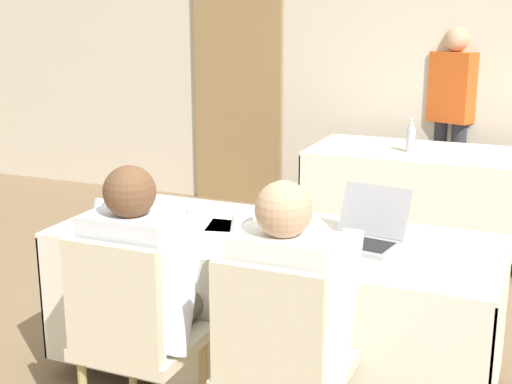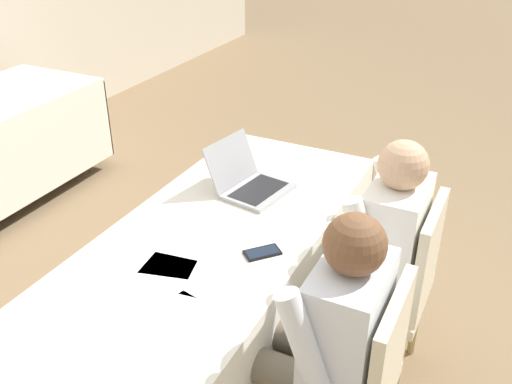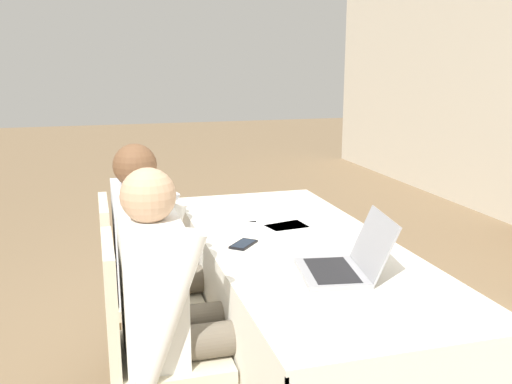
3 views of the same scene
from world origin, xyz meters
name	(u,v)px [view 1 (image 1 of 3)]	position (x,y,z in m)	size (l,w,h in m)	color
ground_plane	(273,381)	(0.00, 0.00, 0.00)	(24.00, 24.00, 0.00)	#846B4C
wall_back	(409,57)	(0.00, 2.97, 1.35)	(12.00, 0.06, 2.70)	beige
curtain_panel	(237,56)	(-1.49, 2.91, 1.33)	(0.83, 0.04, 2.65)	olive
conference_table_near	(274,270)	(0.00, 0.00, 0.57)	(2.02, 0.83, 0.74)	white
conference_table_far	(451,176)	(0.49, 2.23, 0.57)	(2.02, 0.83, 0.74)	white
laptop	(364,234)	(0.41, 0.03, 0.79)	(0.36, 0.37, 0.23)	#99999E
cell_phone	(243,249)	(-0.04, -0.26, 0.75)	(0.16, 0.15, 0.01)	black
paper_beside_laptop	(152,235)	(-0.51, -0.22, 0.74)	(0.27, 0.34, 0.00)	white
paper_centre_table	(211,228)	(-0.30, -0.03, 0.74)	(0.24, 0.32, 0.00)	white
paper_left_edge	(232,223)	(-0.25, 0.09, 0.74)	(0.28, 0.34, 0.00)	white
water_bottle	(411,137)	(0.20, 2.13, 0.85)	(0.06, 0.06, 0.25)	#B7B7C1
chair_near_left	(132,334)	(-0.31, -0.72, 0.51)	(0.44, 0.44, 0.92)	tan
chair_near_right	(279,364)	(0.31, -0.72, 0.51)	(0.44, 0.44, 0.92)	tan
person_checkered_shirt	(145,286)	(-0.31, -0.62, 0.67)	(0.50, 0.52, 1.18)	#665B4C
person_white_shirt	(290,311)	(0.31, -0.62, 0.67)	(0.50, 0.52, 1.18)	#665B4C
person_red_shirt	(451,114)	(0.37, 2.94, 0.91)	(0.39, 0.31, 1.59)	#33333D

